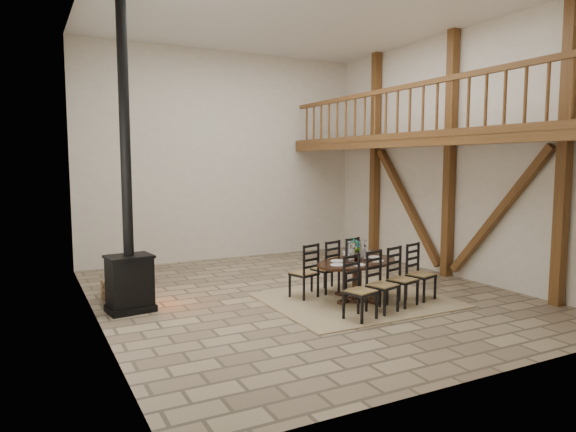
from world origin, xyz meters
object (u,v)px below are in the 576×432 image
dining_table (360,281)px  log_stack (116,290)px  wood_stove (129,242)px  log_basket (118,282)px

dining_table → log_stack: (-3.67, 2.01, -0.19)m
wood_stove → dining_table: bearing=-26.0°
wood_stove → log_basket: size_ratio=10.82×
log_stack → wood_stove: bearing=-83.5°
dining_table → log_stack: bearing=135.4°
log_stack → log_basket: bearing=77.5°
log_basket → log_stack: bearing=-102.5°
dining_table → wood_stove: (-3.58, 1.21, 0.75)m
dining_table → log_basket: dining_table is taller
dining_table → log_basket: size_ratio=4.89×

